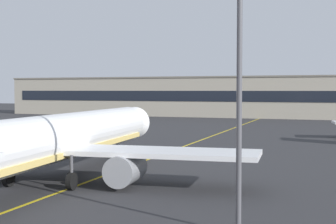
{
  "coord_description": "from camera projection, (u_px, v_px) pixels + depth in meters",
  "views": [
    {
      "loc": [
        20.05,
        -19.36,
        7.33
      ],
      "look_at": [
        5.82,
        18.73,
        5.5
      ],
      "focal_mm": 52.77,
      "sensor_mm": 36.0,
      "label": 1
    }
  ],
  "objects": [
    {
      "name": "safety_cone_by_nose_gear",
      "position": [
        142.0,
        155.0,
        53.24
      ],
      "size": [
        0.44,
        0.44,
        0.55
      ],
      "color": "orange",
      "rests_on": "ground"
    },
    {
      "name": "terminal_building",
      "position": [
        260.0,
        97.0,
        130.76
      ],
      "size": [
        148.74,
        12.4,
        10.95
      ],
      "color": "#B2A893",
      "rests_on": "ground"
    },
    {
      "name": "apron_lamp_post",
      "position": [
        239.0,
        93.0,
        24.71
      ],
      "size": [
        2.24,
        0.9,
        13.76
      ],
      "color": "#515156",
      "rests_on": "ground"
    },
    {
      "name": "airliner_foreground",
      "position": [
        51.0,
        141.0,
        38.34
      ],
      "size": [
        32.33,
        41.51,
        11.65
      ],
      "color": "white",
      "rests_on": "ground"
    },
    {
      "name": "taxiway_centreline",
      "position": [
        154.0,
        157.0,
        53.53
      ],
      "size": [
        4.96,
        179.95,
        0.01
      ],
      "primitive_type": "cube",
      "rotation": [
        0.0,
        0.0,
        0.03
      ],
      "color": "yellow",
      "rests_on": "ground"
    }
  ]
}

